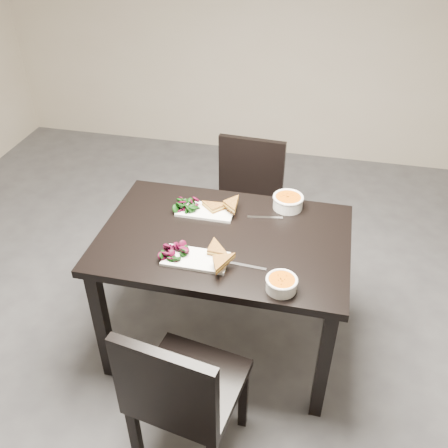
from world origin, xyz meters
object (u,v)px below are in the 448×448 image
(plate_near, at_px, (196,259))
(soup_bowl_far, at_px, (288,201))
(chair_near, at_px, (181,392))
(plate_far, at_px, (206,211))
(soup_bowl_near, at_px, (281,283))
(table, at_px, (224,252))
(chair_far, at_px, (246,199))

(plate_near, relative_size, soup_bowl_far, 1.84)
(chair_near, distance_m, plate_far, 0.93)
(plate_far, distance_m, soup_bowl_far, 0.43)
(chair_near, height_order, soup_bowl_near, chair_near)
(table, bearing_deg, chair_far, 91.86)
(chair_near, height_order, plate_near, chair_near)
(table, bearing_deg, plate_near, -112.25)
(table, height_order, chair_near, chair_near)
(chair_near, relative_size, plate_far, 2.94)
(plate_near, bearing_deg, chair_far, 86.39)
(table, relative_size, plate_near, 4.09)
(chair_far, bearing_deg, plate_far, -97.67)
(chair_near, bearing_deg, soup_bowl_near, 59.28)
(chair_far, bearing_deg, soup_bowl_far, -52.72)
(chair_near, distance_m, soup_bowl_far, 1.10)
(chair_near, relative_size, chair_far, 1.00)
(plate_near, xyz_separation_m, soup_bowl_far, (0.35, 0.52, 0.03))
(chair_far, xyz_separation_m, soup_bowl_near, (0.34, -1.06, 0.30))
(chair_far, xyz_separation_m, plate_far, (-0.11, -0.57, 0.27))
(soup_bowl_far, bearing_deg, soup_bowl_near, -85.71)
(plate_near, xyz_separation_m, soup_bowl_near, (0.40, -0.10, 0.03))
(chair_far, bearing_deg, soup_bowl_near, -68.76)
(soup_bowl_near, bearing_deg, chair_far, 107.84)
(soup_bowl_near, distance_m, plate_far, 0.66)
(table, bearing_deg, soup_bowl_far, 48.99)
(chair_far, xyz_separation_m, soup_bowl_far, (0.29, -0.44, 0.31))
(soup_bowl_near, relative_size, plate_far, 0.47)
(table, bearing_deg, chair_near, -91.48)
(chair_near, relative_size, plate_near, 2.90)
(chair_far, distance_m, plate_far, 0.64)
(plate_near, height_order, soup_bowl_far, soup_bowl_far)
(plate_near, bearing_deg, plate_far, 97.75)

